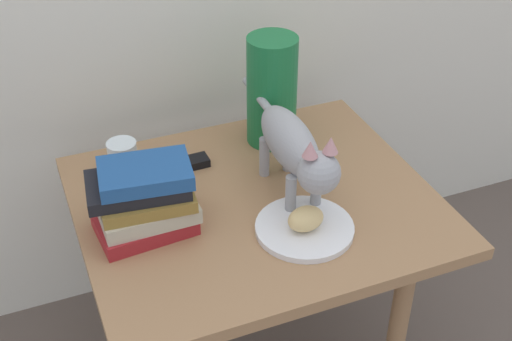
# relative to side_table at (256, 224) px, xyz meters

# --- Properties ---
(side_table) EXTENTS (0.79, 0.67, 0.56)m
(side_table) POSITION_rel_side_table_xyz_m (0.00, 0.00, 0.00)
(side_table) COLOR #9E724C
(side_table) RESTS_ON ground
(plate) EXTENTS (0.21, 0.21, 0.01)m
(plate) POSITION_rel_side_table_xyz_m (0.06, -0.14, 0.08)
(plate) COLOR white
(plate) RESTS_ON side_table
(bread_roll) EXTENTS (0.09, 0.07, 0.05)m
(bread_roll) POSITION_rel_side_table_xyz_m (0.05, -0.15, 0.11)
(bread_roll) COLOR #E0BC7A
(bread_roll) RESTS_ON plate
(cat) EXTENTS (0.10, 0.48, 0.23)m
(cat) POSITION_rel_side_table_xyz_m (0.08, -0.02, 0.20)
(cat) COLOR #99999E
(cat) RESTS_ON side_table
(book_stack) EXTENTS (0.23, 0.16, 0.16)m
(book_stack) POSITION_rel_side_table_xyz_m (-0.25, -0.01, 0.15)
(book_stack) COLOR maroon
(book_stack) RESTS_ON side_table
(green_vase) EXTENTS (0.12, 0.12, 0.28)m
(green_vase) POSITION_rel_side_table_xyz_m (0.13, 0.22, 0.21)
(green_vase) COLOR #196B38
(green_vase) RESTS_ON side_table
(candle_jar) EXTENTS (0.07, 0.07, 0.08)m
(candle_jar) POSITION_rel_side_table_xyz_m (-0.25, 0.21, 0.11)
(candle_jar) COLOR silver
(candle_jar) RESTS_ON side_table
(tv_remote) EXTENTS (0.15, 0.05, 0.02)m
(tv_remote) POSITION_rel_side_table_xyz_m (-0.13, 0.18, 0.08)
(tv_remote) COLOR black
(tv_remote) RESTS_ON side_table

